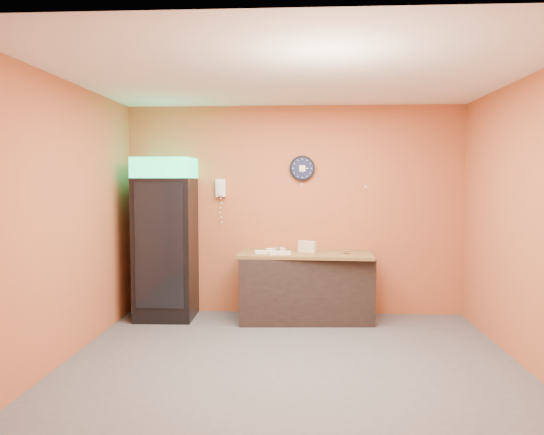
{
  "coord_description": "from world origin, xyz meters",
  "views": [
    {
      "loc": [
        0.11,
        -5.14,
        1.8
      ],
      "look_at": [
        -0.22,
        0.6,
        1.4
      ],
      "focal_mm": 35.0,
      "sensor_mm": 36.0,
      "label": 1
    }
  ],
  "objects": [
    {
      "name": "wrapped_sandwich_left",
      "position": [
        -0.35,
        1.48,
        0.9
      ],
      "size": [
        0.28,
        0.15,
        0.04
      ],
      "primitive_type": "cube",
      "rotation": [
        0.0,
        0.0,
        0.16
      ],
      "color": "silver",
      "rests_on": "butcher_paper"
    },
    {
      "name": "kitchen_tool",
      "position": [
        -0.21,
        1.65,
        0.91
      ],
      "size": [
        0.07,
        0.07,
        0.07
      ],
      "primitive_type": "cylinder",
      "color": "silver",
      "rests_on": "butcher_paper"
    },
    {
      "name": "ceiling",
      "position": [
        0.0,
        0.0,
        2.8
      ],
      "size": [
        4.5,
        4.0,
        0.02
      ],
      "primitive_type": "cube",
      "color": "white",
      "rests_on": "back_wall"
    },
    {
      "name": "beverage_cooler",
      "position": [
        -1.67,
        1.6,
        1.02
      ],
      "size": [
        0.75,
        0.76,
        2.09
      ],
      "rotation": [
        0.0,
        0.0,
        0.02
      ],
      "color": "black",
      "rests_on": "floor"
    },
    {
      "name": "sub_roll_stack",
      "position": [
        0.17,
        1.63,
        0.95
      ],
      "size": [
        0.24,
        0.17,
        0.15
      ],
      "rotation": [
        0.0,
        0.0,
        -0.43
      ],
      "color": "beige",
      "rests_on": "butcher_paper"
    },
    {
      "name": "wall_phone",
      "position": [
        -0.99,
        1.95,
        1.7
      ],
      "size": [
        0.13,
        0.11,
        0.24
      ],
      "color": "white",
      "rests_on": "back_wall"
    },
    {
      "name": "wrapped_sandwich_right",
      "position": [
        -0.25,
        1.74,
        0.9
      ],
      "size": [
        0.27,
        0.18,
        0.04
      ],
      "primitive_type": "cube",
      "rotation": [
        0.0,
        0.0,
        0.35
      ],
      "color": "silver",
      "rests_on": "butcher_paper"
    },
    {
      "name": "butcher_paper",
      "position": [
        0.15,
        1.63,
        0.86
      ],
      "size": [
        1.73,
        0.9,
        0.04
      ],
      "primitive_type": "cube",
      "rotation": [
        0.0,
        0.0,
        -0.04
      ],
      "color": "brown",
      "rests_on": "prep_counter"
    },
    {
      "name": "right_wall",
      "position": [
        2.25,
        0.0,
        1.4
      ],
      "size": [
        0.02,
        4.0,
        2.8
      ],
      "primitive_type": "cube",
      "color": "#B75533",
      "rests_on": "floor"
    },
    {
      "name": "back_wall",
      "position": [
        0.0,
        2.0,
        1.4
      ],
      "size": [
        4.5,
        0.02,
        2.8
      ],
      "primitive_type": "cube",
      "color": "#B75533",
      "rests_on": "floor"
    },
    {
      "name": "wall_clock",
      "position": [
        0.11,
        1.97,
        1.96
      ],
      "size": [
        0.34,
        0.06,
        0.34
      ],
      "color": "black",
      "rests_on": "back_wall"
    },
    {
      "name": "wrapped_sandwich_mid",
      "position": [
        -0.17,
        1.41,
        0.9
      ],
      "size": [
        0.28,
        0.14,
        0.04
      ],
      "primitive_type": "cube",
      "rotation": [
        0.0,
        0.0,
        0.13
      ],
      "color": "silver",
      "rests_on": "butcher_paper"
    },
    {
      "name": "prep_counter",
      "position": [
        0.15,
        1.63,
        0.42
      ],
      "size": [
        1.72,
        0.85,
        0.84
      ],
      "primitive_type": "cube",
      "rotation": [
        0.0,
        0.0,
        0.06
      ],
      "color": "black",
      "rests_on": "floor"
    },
    {
      "name": "left_wall",
      "position": [
        -2.25,
        0.0,
        1.4
      ],
      "size": [
        0.02,
        4.0,
        2.8
      ],
      "primitive_type": "cube",
      "color": "#B75533",
      "rests_on": "floor"
    },
    {
      "name": "floor",
      "position": [
        0.0,
        0.0,
        0.0
      ],
      "size": [
        4.5,
        4.5,
        0.0
      ],
      "primitive_type": "plane",
      "color": "#47474C",
      "rests_on": "ground"
    }
  ]
}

